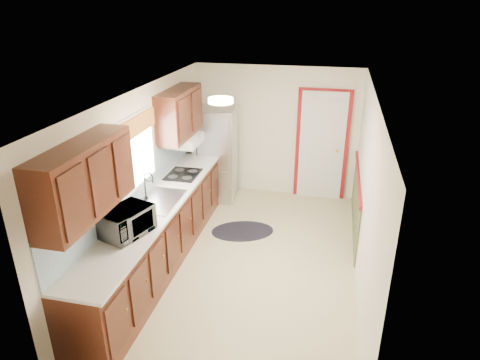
% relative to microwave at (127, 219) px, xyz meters
% --- Properties ---
extents(room_shell, '(3.20, 5.20, 2.52)m').
position_rel_microwave_xyz_m(room_shell, '(1.20, 1.10, 0.06)').
color(room_shell, beige).
rests_on(room_shell, ground).
extents(kitchen_run, '(0.63, 4.00, 2.20)m').
position_rel_microwave_xyz_m(kitchen_run, '(-0.04, 0.81, -0.33)').
color(kitchen_run, '#3D180D').
rests_on(kitchen_run, ground).
extents(back_wall_trim, '(1.12, 2.30, 2.08)m').
position_rel_microwave_xyz_m(back_wall_trim, '(2.19, 3.31, -0.25)').
color(back_wall_trim, maroon).
rests_on(back_wall_trim, ground).
extents(ceiling_fixture, '(0.30, 0.30, 0.06)m').
position_rel_microwave_xyz_m(ceiling_fixture, '(0.90, 0.90, 1.22)').
color(ceiling_fixture, '#FFD88C').
rests_on(ceiling_fixture, room_shell).
extents(microwave, '(0.49, 0.65, 0.39)m').
position_rel_microwave_xyz_m(microwave, '(0.00, 0.00, 0.00)').
color(microwave, white).
rests_on(microwave, kitchen_run).
extents(refrigerator, '(0.76, 0.74, 1.71)m').
position_rel_microwave_xyz_m(refrigerator, '(0.18, 3.12, -0.28)').
color(refrigerator, '#B7B7BC').
rests_on(refrigerator, ground).
extents(rug, '(1.16, 0.93, 0.01)m').
position_rel_microwave_xyz_m(rug, '(0.94, 1.94, -1.13)').
color(rug, black).
rests_on(rug, ground).
extents(cooktop, '(0.47, 0.56, 0.02)m').
position_rel_microwave_xyz_m(cooktop, '(0.01, 1.85, -0.19)').
color(cooktop, black).
rests_on(cooktop, kitchen_run).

